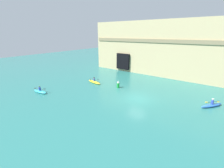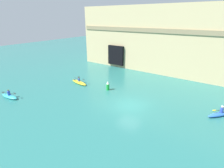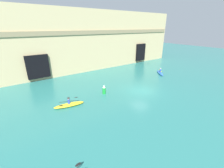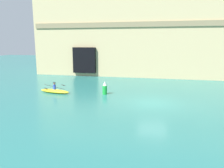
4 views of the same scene
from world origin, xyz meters
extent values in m
plane|color=#28706B|center=(0.00, 0.00, 0.00)|extent=(120.00, 120.00, 0.00)
cube|color=tan|center=(1.58, 16.98, 5.88)|extent=(41.38, 7.64, 11.75)
cube|color=#847555|center=(1.58, 13.11, 7.59)|extent=(40.55, 0.24, 0.74)
cube|color=black|center=(-10.83, 13.01, 2.45)|extent=(3.51, 0.70, 3.84)
ellipsoid|color=yellow|center=(-10.03, 1.61, 0.19)|extent=(3.50, 1.35, 0.38)
cylinder|color=#2D47B7|center=(-10.03, 1.61, 0.62)|extent=(0.28, 0.28, 0.48)
sphere|color=tan|center=(-10.03, 1.61, 0.98)|extent=(0.23, 0.23, 0.23)
cylinder|color=#232328|center=(-10.03, 1.61, 1.08)|extent=(0.29, 0.29, 0.06)
cylinder|color=black|center=(-10.03, 1.61, 0.65)|extent=(2.14, 0.20, 0.48)
ellipsoid|color=black|center=(-10.98, 1.53, 0.45)|extent=(0.45, 0.21, 0.14)
ellipsoid|color=black|center=(-9.09, 1.68, 0.85)|extent=(0.45, 0.21, 0.14)
cylinder|color=green|center=(-4.86, 2.19, 0.44)|extent=(0.45, 0.45, 0.88)
cone|color=white|center=(-4.86, 2.19, 1.10)|extent=(0.38, 0.38, 0.43)
camera|label=1|loc=(9.11, -18.27, 9.09)|focal=24.00mm
camera|label=2|loc=(8.99, -16.15, 9.76)|focal=28.00mm
camera|label=3|loc=(-14.92, -13.68, 8.69)|focal=24.00mm
camera|label=4|loc=(0.52, -18.45, 5.16)|focal=35.00mm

